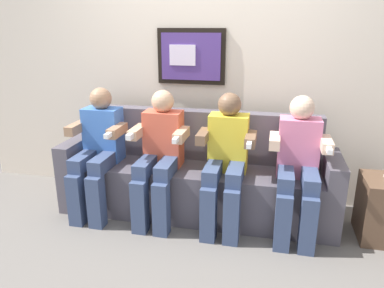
{
  "coord_description": "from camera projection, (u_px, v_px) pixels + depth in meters",
  "views": [
    {
      "loc": [
        0.63,
        -2.63,
        1.63
      ],
      "look_at": [
        0.0,
        0.15,
        0.7
      ],
      "focal_mm": 34.4,
      "sensor_mm": 36.0,
      "label": 1
    }
  ],
  "objects": [
    {
      "name": "ground_plane",
      "position": [
        188.0,
        229.0,
        3.08
      ],
      "size": [
        6.24,
        6.24,
        0.0
      ],
      "primitive_type": "plane",
      "color": "#66605B"
    },
    {
      "name": "person_left_center",
      "position": [
        160.0,
        152.0,
        3.1
      ],
      "size": [
        0.46,
        0.56,
        1.11
      ],
      "color": "#D8593F",
      "rests_on": "ground_plane"
    },
    {
      "name": "person_leftmost",
      "position": [
        98.0,
        147.0,
        3.21
      ],
      "size": [
        0.46,
        0.56,
        1.11
      ],
      "color": "#3F72CC",
      "rests_on": "ground_plane"
    },
    {
      "name": "person_rightmost",
      "position": [
        298.0,
        163.0,
        2.86
      ],
      "size": [
        0.46,
        0.56,
        1.11
      ],
      "color": "pink",
      "rests_on": "ground_plane"
    },
    {
      "name": "couch",
      "position": [
        196.0,
        179.0,
        3.28
      ],
      "size": [
        2.4,
        0.58,
        0.9
      ],
      "color": "#514C56",
      "rests_on": "ground_plane"
    },
    {
      "name": "back_wall_assembly",
      "position": [
        206.0,
        62.0,
        3.38
      ],
      "size": [
        4.8,
        0.1,
        2.6
      ],
      "color": "beige",
      "rests_on": "ground_plane"
    },
    {
      "name": "person_right_center",
      "position": [
        226.0,
        157.0,
        2.98
      ],
      "size": [
        0.46,
        0.56,
        1.11
      ],
      "color": "yellow",
      "rests_on": "ground_plane"
    }
  ]
}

